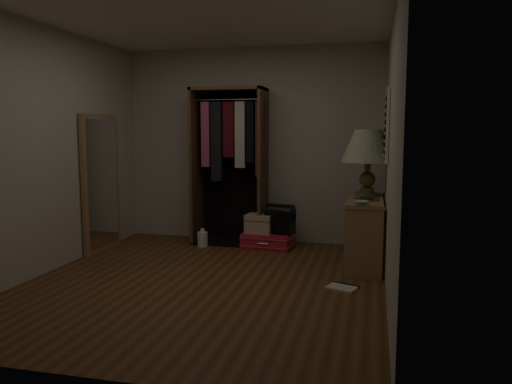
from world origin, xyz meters
TOP-DOWN VIEW (x-y plane):
  - ground at (0.00, 0.00)m, footprint 4.00×4.00m
  - room_walls at (0.08, 0.04)m, footprint 3.52×4.02m
  - console_bookshelf at (1.54, 1.05)m, footprint 0.42×1.12m
  - open_wardrobe at (-0.23, 1.77)m, footprint 0.96×0.50m
  - floor_mirror at (-1.70, 1.00)m, footprint 0.06×0.80m
  - pink_suitcase at (0.31, 1.60)m, footprint 0.68×0.52m
  - train_case at (0.20, 1.57)m, footprint 0.38×0.29m
  - black_bag at (0.46, 1.60)m, footprint 0.39×0.29m
  - table_lamp at (1.54, 1.28)m, footprint 0.68×0.68m
  - brass_tray at (1.54, 0.92)m, footprint 0.36×0.36m
  - ceramic_bowl at (1.49, 0.59)m, footprint 0.17×0.17m
  - white_jug at (-0.53, 1.44)m, footprint 0.17×0.17m
  - floor_book at (1.36, 0.12)m, footprint 0.33×0.30m

SIDE VIEW (x-z plane):
  - ground at x=0.00m, z-range 0.00..0.00m
  - floor_book at x=1.36m, z-range 0.00..0.02m
  - pink_suitcase at x=0.31m, z-range 0.00..0.19m
  - white_jug at x=-0.53m, z-range -0.02..0.22m
  - train_case at x=0.20m, z-range 0.19..0.44m
  - black_bag at x=0.46m, z-range 0.20..0.58m
  - console_bookshelf at x=1.54m, z-range 0.02..0.77m
  - brass_tray at x=1.54m, z-range 0.75..0.77m
  - ceramic_bowl at x=1.49m, z-range 0.75..0.79m
  - floor_mirror at x=-1.70m, z-range 0.00..1.70m
  - open_wardrobe at x=-0.23m, z-range 0.19..2.24m
  - table_lamp at x=1.54m, z-range 0.93..1.69m
  - room_walls at x=0.08m, z-range 0.20..2.80m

